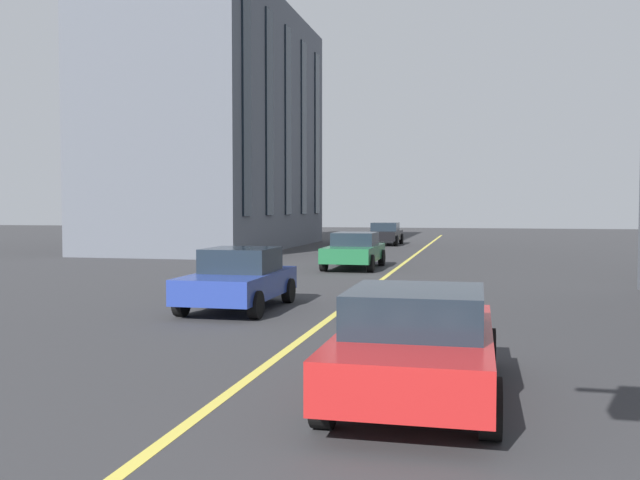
{
  "coord_description": "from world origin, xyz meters",
  "views": [
    {
      "loc": [
        1.2,
        -3.06,
        2.36
      ],
      "look_at": [
        12.71,
        -0.44,
        1.79
      ],
      "focal_mm": 39.29,
      "sensor_mm": 36.0,
      "label": 1
    }
  ],
  "objects_px": {
    "car_red_mid": "(417,341)",
    "car_green_parked_a": "(354,250)",
    "car_black_oncoming": "(385,233)",
    "car_blue_parked_b": "(239,279)"
  },
  "relations": [
    {
      "from": "car_blue_parked_b",
      "to": "car_red_mid",
      "type": "bearing_deg",
      "value": -144.99
    },
    {
      "from": "car_red_mid",
      "to": "car_green_parked_a",
      "type": "xyz_separation_m",
      "value": [
        17.76,
        3.93,
        0.0
      ]
    },
    {
      "from": "car_red_mid",
      "to": "car_green_parked_a",
      "type": "relative_size",
      "value": 1.0
    },
    {
      "from": "car_black_oncoming",
      "to": "car_blue_parked_b",
      "type": "bearing_deg",
      "value": -179.33
    },
    {
      "from": "car_black_oncoming",
      "to": "car_red_mid",
      "type": "distance_m",
      "value": 34.94
    },
    {
      "from": "car_black_oncoming",
      "to": "car_green_parked_a",
      "type": "relative_size",
      "value": 1.0
    },
    {
      "from": "car_red_mid",
      "to": "car_blue_parked_b",
      "type": "bearing_deg",
      "value": 35.01
    },
    {
      "from": "car_black_oncoming",
      "to": "car_green_parked_a",
      "type": "xyz_separation_m",
      "value": [
        -16.82,
        -1.06,
        0.0
      ]
    },
    {
      "from": "car_black_oncoming",
      "to": "car_green_parked_a",
      "type": "distance_m",
      "value": 16.86
    },
    {
      "from": "car_black_oncoming",
      "to": "car_blue_parked_b",
      "type": "height_order",
      "value": "car_blue_parked_b"
    }
  ]
}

